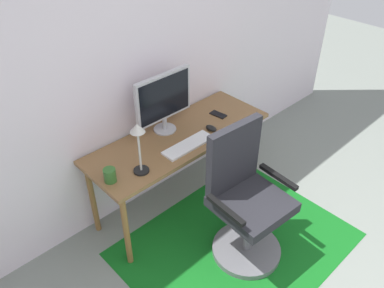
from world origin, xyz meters
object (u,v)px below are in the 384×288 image
Objects in this scene: coffee_cup at (110,175)px; keyboard at (188,145)px; desk_lamp at (138,139)px; computer_mouse at (211,128)px; desk at (180,143)px; cell_phone at (218,114)px; office_chair at (245,205)px; monitor at (164,99)px.

keyboard is at bearing -6.15° from coffee_cup.
keyboard is at bearing -0.96° from desk_lamp.
coffee_cup reaches higher than computer_mouse.
desk_lamp reaches higher than keyboard.
coffee_cup is at bearing -173.36° from desk.
desk_lamp reaches higher than desk.
keyboard is 0.28m from computer_mouse.
desk_lamp reaches higher than cell_phone.
desk_lamp is (-0.44, 0.01, 0.26)m from keyboard.
office_chair reaches higher than keyboard.
office_chair is (-0.45, -0.70, -0.26)m from cell_phone.
coffee_cup is 0.31m from desk_lamp.
desk is 0.38m from monitor.
desk is at bearing 173.06° from cell_phone.
monitor is 5.17× the size of coffee_cup.
monitor reaches higher than coffee_cup.
monitor is 0.40m from keyboard.
computer_mouse is (0.24, -0.12, 0.09)m from desk.
computer_mouse is 1.05× the size of coffee_cup.
keyboard reaches higher than cell_phone.
keyboard is (-0.02, -0.29, -0.27)m from monitor.
monitor is at bearing 136.33° from computer_mouse.
desk is 14.81× the size of computer_mouse.
desk is 15.54× the size of coffee_cup.
cell_phone is (0.47, -0.14, -0.28)m from monitor.
keyboard is (-0.04, -0.15, 0.08)m from desk.
coffee_cup is (-0.69, -0.08, 0.12)m from desk.
coffee_cup is at bearing -161.71° from monitor.
desk is 0.28m from computer_mouse.
monitor is 0.48× the size of office_chair.
monitor is at bearing 18.29° from coffee_cup.
computer_mouse reaches higher than desk.
coffee_cup is 0.97m from office_chair.
computer_mouse is 0.27× the size of desk_lamp.
monitor is at bearing 101.71° from desk.
desk_lamp is at bearing -163.45° from desk.
coffee_cup reaches higher than keyboard.
cell_phone is (0.44, 0.00, 0.08)m from desk.
office_chair reaches higher than computer_mouse.
coffee_cup is 0.09× the size of office_chair.
computer_mouse is 0.93m from coffee_cup.
office_chair is at bearing -85.89° from keyboard.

